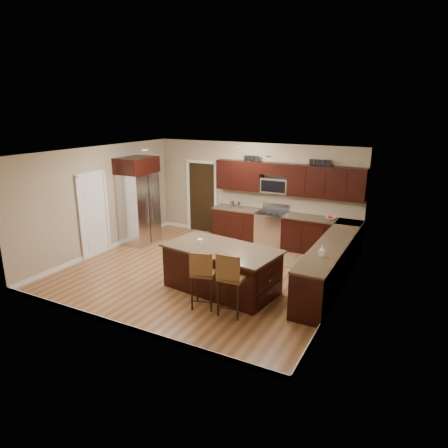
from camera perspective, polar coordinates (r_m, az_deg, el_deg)
The scene contains 22 objects.
floor at distance 9.17m, azimuth -2.93°, elevation -6.81°, with size 6.00×6.00×0.00m, color #94623A.
ceiling at distance 8.49m, azimuth -3.19°, elevation 10.21°, with size 6.00×6.00×0.00m, color silver.
wall_back at distance 11.12m, azimuth 4.23°, elevation 4.57°, with size 6.00×6.00×0.00m, color tan.
wall_left at distance 10.55m, azimuth -17.22°, elevation 3.25°, with size 5.50×5.50×0.00m, color tan.
wall_right at distance 7.70m, azimuth 16.53°, elevation -1.35°, with size 5.50×5.50×0.00m, color tan.
base_cabinets at distance 9.55m, azimuth 11.44°, elevation -3.22°, with size 4.02×3.96×0.92m.
upper_cabinets at distance 10.51m, azimuth 9.16°, elevation 6.45°, with size 4.00×0.33×0.80m.
range at distance 10.82m, azimuth 6.79°, elevation -0.63°, with size 0.76×0.64×1.11m.
microwave at distance 10.69m, azimuth 7.30°, elevation 5.49°, with size 0.76×0.31×0.40m, color silver.
doorway at distance 11.91m, azimuth -3.13°, elevation 3.80°, with size 0.85×0.03×2.06m, color black.
pantry_door at distance 10.41m, azimuth -18.14°, elevation 1.13°, with size 0.03×0.80×2.04m, color white.
letter_decor at distance 10.49m, azimuth 8.53°, elevation 8.97°, with size 2.20×0.03×0.15m, color black, non-canonical shape.
island at distance 8.13m, azimuth -0.34°, elevation -6.62°, with size 2.45×1.51×0.92m.
stool_mid at distance 7.32m, azimuth -3.06°, elevation -7.00°, with size 0.52×0.52×1.12m.
stool_right at distance 7.04m, azimuth 0.97°, elevation -7.60°, with size 0.47×0.47×1.19m.
refrigerator at distance 11.05m, azimuth -12.12°, elevation 3.38°, with size 0.79×1.03×2.35m.
floor_mat at distance 9.97m, azimuth 8.09°, elevation -4.99°, with size 1.00×0.66×0.01m, color brown.
fruit_bowl at distance 10.26m, azimuth 14.90°, elevation 0.80°, with size 0.27×0.27×0.07m, color silver.
soap_bottle at distance 7.65m, azimuth 13.79°, elevation -3.82°, with size 0.09×0.10×0.21m, color #B2B2B2.
canister_tall at distance 11.14m, azimuth 1.19°, elevation 2.85°, with size 0.12×0.12×0.18m, color silver.
canister_short at distance 11.05m, azimuth 2.10°, elevation 2.73°, with size 0.11×0.11×0.18m, color silver.
island_jar at distance 8.17m, azimuth -3.44°, elevation -2.48°, with size 0.10×0.10×0.10m, color white.
Camera 1 is at (4.34, -7.24, 3.58)m, focal length 32.00 mm.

